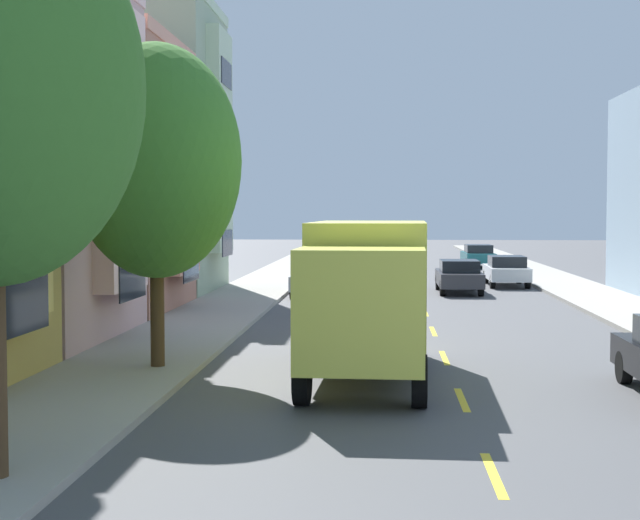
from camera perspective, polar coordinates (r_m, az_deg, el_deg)
ground_plane at (r=35.70m, az=6.21°, el=-2.70°), size 160.00×160.00×0.00m
sidewalk_left at (r=34.13m, az=-5.65°, el=-2.84°), size 3.20×120.00×0.14m
sidewalk_right at (r=34.75m, az=18.15°, el=-2.87°), size 3.20×120.00×0.14m
lane_centerline_dashes at (r=30.24m, az=6.65°, el=-3.72°), size 0.14×47.20×0.01m
townhouse_fifth_sage at (r=42.05m, az=-15.09°, el=6.28°), size 13.53×7.44×12.44m
street_tree_second at (r=20.68m, az=-9.95°, el=5.94°), size 3.71×3.71×7.03m
delivery_box_truck at (r=19.69m, az=2.95°, el=-1.84°), size 2.62×7.18×3.29m
parked_sedan_white at (r=44.95m, az=11.27°, el=-0.61°), size 1.86×4.52×1.43m
parked_sedan_teal at (r=59.56m, az=9.60°, el=0.28°), size 1.85×4.52×1.43m
parked_sedan_silver at (r=39.06m, az=-0.33°, el=-1.09°), size 1.86×4.52×1.43m
parked_pickup_sky at (r=46.42m, az=0.27°, el=-0.34°), size 2.13×5.35×1.73m
moving_charcoal_sedan at (r=40.78m, az=8.45°, el=-0.95°), size 1.80×4.50×1.43m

